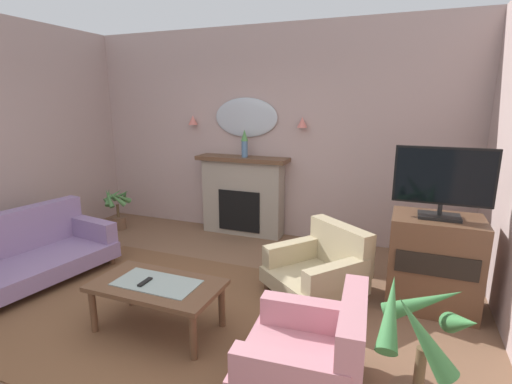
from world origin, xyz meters
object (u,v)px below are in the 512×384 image
object	(u,v)px
potted_plant_corner_palm	(419,371)
coffee_table	(157,289)
wall_sconce_right	(302,122)
tv_cabinet	(433,263)
armchair_beside_couch	(321,266)
tv_flatscreen	(443,181)
potted_plant_small_fern	(117,207)
wall_mirror	(246,117)
tv_remote	(145,282)
floral_couch	(24,254)
mantel_vase_centre	(245,143)
armchair_by_coffee_table	(313,351)
wall_sconce_left	(193,120)
fireplace	(243,196)

from	to	relation	value
potted_plant_corner_palm	coffee_table	bearing A→B (deg)	170.29
wall_sconce_right	tv_cabinet	world-z (taller)	wall_sconce_right
wall_sconce_right	coffee_table	distance (m)	2.99
wall_sconce_right	potted_plant_corner_palm	world-z (taller)	wall_sconce_right
armchair_beside_couch	tv_flatscreen	size ratio (longest dim) A/B	1.36
wall_sconce_right	tv_cabinet	distance (m)	2.47
tv_flatscreen	potted_plant_small_fern	xyz separation A→B (m)	(-4.40, 0.75, -0.90)
wall_mirror	tv_remote	xyz separation A→B (m)	(0.24, -2.74, -1.26)
wall_mirror	floral_couch	size ratio (longest dim) A/B	0.53
wall_mirror	potted_plant_corner_palm	bearing A→B (deg)	-52.17
mantel_vase_centre	armchair_by_coffee_table	distance (m)	3.39
wall_mirror	coffee_table	bearing A→B (deg)	-83.19
wall_sconce_left	armchair_beside_couch	world-z (taller)	wall_sconce_left
armchair_by_coffee_table	tv_remote	bearing A→B (deg)	173.44
tv_remote	armchair_by_coffee_table	bearing A→B (deg)	-6.56
tv_flatscreen	floral_couch	bearing A→B (deg)	-165.64
potted_plant_corner_palm	mantel_vase_centre	bearing A→B (deg)	128.83
armchair_by_coffee_table	coffee_table	bearing A→B (deg)	171.34
tv_flatscreen	potted_plant_small_fern	size ratio (longest dim) A/B	1.27
armchair_by_coffee_table	tv_flatscreen	world-z (taller)	tv_flatscreen
wall_sconce_left	fireplace	bearing A→B (deg)	-6.16
coffee_table	tv_flatscreen	xyz separation A→B (m)	(2.20, 1.28, 0.86)
wall_sconce_left	potted_plant_corner_palm	xyz separation A→B (m)	(3.22, -3.00, -1.22)
tv_cabinet	tv_flatscreen	size ratio (longest dim) A/B	1.07
coffee_table	potted_plant_small_fern	xyz separation A→B (m)	(-2.20, 2.03, -0.03)
floral_couch	mantel_vase_centre	bearing A→B (deg)	54.66
armchair_by_coffee_table	armchair_beside_couch	world-z (taller)	same
potted_plant_small_fern	armchair_by_coffee_table	bearing A→B (deg)	-31.92
wall_mirror	tv_remote	size ratio (longest dim) A/B	6.00
mantel_vase_centre	potted_plant_small_fern	distance (m)	2.23
armchair_beside_couch	armchair_by_coffee_table	bearing A→B (deg)	-79.94
armchair_beside_couch	potted_plant_small_fern	xyz separation A→B (m)	(-3.36, 0.89, 0.05)
fireplace	mantel_vase_centre	bearing A→B (deg)	-29.53
fireplace	coffee_table	bearing A→B (deg)	-82.82
wall_sconce_right	coffee_table	xyz separation A→B (m)	(-0.53, -2.65, -1.28)
tv_cabinet	wall_sconce_left	bearing A→B (deg)	158.17
fireplace	potted_plant_corner_palm	xyz separation A→B (m)	(2.37, -2.91, -0.13)
tv_remote	tv_cabinet	world-z (taller)	tv_cabinet
fireplace	wall_mirror	xyz separation A→B (m)	(-0.00, 0.14, 1.14)
tv_cabinet	potted_plant_small_fern	world-z (taller)	tv_cabinet
fireplace	wall_sconce_right	xyz separation A→B (m)	(0.85, 0.09, 1.09)
wall_sconce_right	floral_couch	distance (m)	3.69
fireplace	tv_cabinet	bearing A→B (deg)	-26.53
mantel_vase_centre	wall_mirror	xyz separation A→B (m)	(-0.05, 0.17, 0.34)
fireplace	wall_sconce_right	size ratio (longest dim) A/B	9.71
wall_sconce_right	armchair_beside_couch	xyz separation A→B (m)	(0.64, -1.51, -1.35)
wall_mirror	armchair_beside_couch	distance (m)	2.57
mantel_vase_centre	armchair_by_coffee_table	size ratio (longest dim) A/B	0.44
floral_couch	tv_cabinet	bearing A→B (deg)	14.63
tv_remote	armchair_beside_couch	world-z (taller)	armchair_beside_couch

